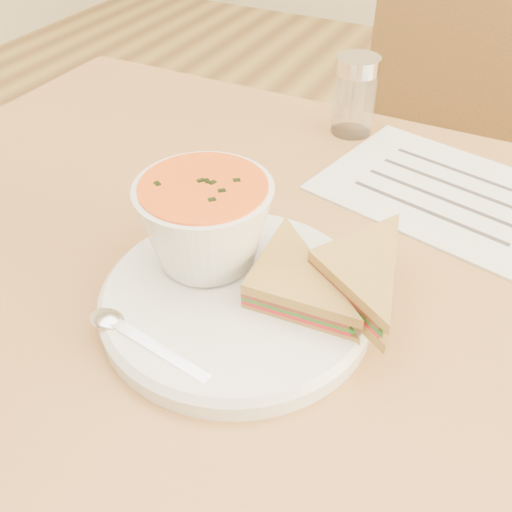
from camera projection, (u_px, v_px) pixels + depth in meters
The scene contains 9 objects.
dining_table at pixel (261, 439), 0.85m from camera, with size 1.00×0.70×0.75m, color brown, non-canonical shape.
chair_far at pixel (386, 227), 1.11m from camera, with size 0.41×0.41×0.92m, color brown, non-canonical shape.
plate at pixel (237, 300), 0.53m from camera, with size 0.25×0.25×0.02m, color white, non-canonical shape.
soup_bowl at pixel (206, 227), 0.53m from camera, with size 0.13×0.13×0.09m, color white, non-canonical shape.
sandwich_half_a at pixel (241, 299), 0.50m from camera, with size 0.11×0.11×0.03m, color gold, non-canonical shape.
sandwich_half_b at pixel (307, 264), 0.51m from camera, with size 0.11×0.11×0.03m, color gold, non-canonical shape.
spoon at pixel (150, 345), 0.47m from camera, with size 0.17×0.03×0.01m, color silver, non-canonical shape.
paper_menu at pixel (448, 193), 0.68m from camera, with size 0.28×0.21×0.00m, color white, non-canonical shape.
condiment_shaker at pixel (354, 96), 0.77m from camera, with size 0.06×0.06×0.11m, color silver, non-canonical shape.
Camera 1 is at (0.21, -0.43, 1.13)m, focal length 40.00 mm.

